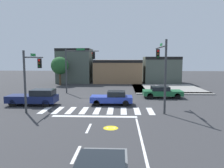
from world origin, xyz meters
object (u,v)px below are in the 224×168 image
traffic_signal_northwest (78,62)px  car_blue (113,98)px  traffic_signal_southeast (162,63)px  traffic_signal_southwest (32,70)px  car_green (162,92)px  roadside_tree (60,66)px  car_navy (35,97)px

traffic_signal_northwest → car_blue: bearing=-55.6°
traffic_signal_southeast → traffic_signal_northwest: bearing=46.3°
traffic_signal_southeast → traffic_signal_northwest: traffic_signal_southeast is taller
traffic_signal_southwest → car_green: (12.82, 6.25, -2.86)m
car_green → roadside_tree: size_ratio=0.92×
car_blue → car_green: bearing=-143.7°
car_navy → car_green: bearing=-160.1°
traffic_signal_southwest → car_navy: bearing=16.9°
car_blue → roadside_tree: 18.78m
traffic_signal_northwest → roadside_tree: size_ratio=1.20×
car_navy → car_green: size_ratio=1.06×
traffic_signal_northwest → car_blue: (4.85, -7.09, -3.42)m
car_navy → roadside_tree: roadside_tree is taller
traffic_signal_northwest → car_blue: size_ratio=1.43×
traffic_signal_southwest → car_blue: (7.19, 2.12, -2.88)m
car_navy → traffic_signal_southeast: bearing=174.6°
traffic_signal_northwest → car_navy: (-2.79, -7.75, -3.30)m
traffic_signal_southwest → car_navy: traffic_signal_southwest is taller
traffic_signal_southwest → car_green: traffic_signal_southwest is taller
traffic_signal_southwest → traffic_signal_southeast: bearing=-88.5°
traffic_signal_southwest → traffic_signal_northwest: 9.52m
traffic_signal_southeast → traffic_signal_southwest: 11.68m
traffic_signal_southeast → car_green: (1.16, 5.95, -3.51)m
car_blue → car_navy: size_ratio=0.86×
traffic_signal_southeast → car_green: 7.01m
car_blue → car_navy: (-7.64, -0.66, 0.12)m
car_blue → car_green: 6.98m
traffic_signal_northwest → car_green: size_ratio=1.31×
roadside_tree → car_navy: bearing=-82.7°
car_green → traffic_signal_southeast: bearing=-101.0°
traffic_signal_northwest → car_green: (10.47, -2.95, -3.40)m
car_green → roadside_tree: (-15.38, 11.69, 2.68)m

